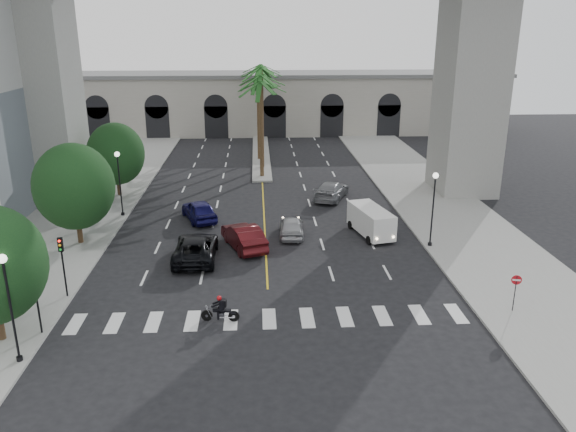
# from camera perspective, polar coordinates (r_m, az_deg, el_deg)

# --- Properties ---
(ground) EXTENTS (140.00, 140.00, 0.00)m
(ground) POSITION_cam_1_polar(r_m,az_deg,el_deg) (31.23, -2.00, -9.06)
(ground) COLOR black
(ground) RESTS_ON ground
(sidewalk_left) EXTENTS (8.00, 100.00, 0.15)m
(sidewalk_left) POSITION_cam_1_polar(r_m,az_deg,el_deg) (47.33, -20.91, -0.45)
(sidewalk_left) COLOR gray
(sidewalk_left) RESTS_ON ground
(sidewalk_right) EXTENTS (8.00, 100.00, 0.15)m
(sidewalk_right) POSITION_cam_1_polar(r_m,az_deg,el_deg) (47.63, 15.91, 0.20)
(sidewalk_right) COLOR gray
(sidewalk_right) RESTS_ON ground
(median) EXTENTS (2.00, 24.00, 0.20)m
(median) POSITION_cam_1_polar(r_m,az_deg,el_deg) (67.24, -2.75, 6.15)
(median) COLOR gray
(median) RESTS_ON ground
(pier_building) EXTENTS (71.00, 10.50, 8.50)m
(pier_building) POSITION_cam_1_polar(r_m,az_deg,el_deg) (83.32, -2.92, 11.44)
(pier_building) COLOR #B4ACA1
(pier_building) RESTS_ON ground
(palm_a) EXTENTS (3.20, 3.20, 10.30)m
(palm_a) POSITION_cam_1_polar(r_m,az_deg,el_deg) (55.95, -2.78, 12.98)
(palm_a) COLOR #47331E
(palm_a) RESTS_ON ground
(palm_b) EXTENTS (3.20, 3.20, 10.60)m
(palm_b) POSITION_cam_1_polar(r_m,az_deg,el_deg) (59.91, -2.73, 13.61)
(palm_b) COLOR #47331E
(palm_b) RESTS_ON ground
(palm_c) EXTENTS (3.20, 3.20, 10.10)m
(palm_c) POSITION_cam_1_polar(r_m,az_deg,el_deg) (63.93, -3.04, 13.50)
(palm_c) COLOR #47331E
(palm_c) RESTS_ON ground
(palm_d) EXTENTS (3.20, 3.20, 10.90)m
(palm_d) POSITION_cam_1_polar(r_m,az_deg,el_deg) (67.87, -2.77, 14.41)
(palm_d) COLOR #47331E
(palm_d) RESTS_ON ground
(palm_e) EXTENTS (3.20, 3.20, 10.40)m
(palm_e) POSITION_cam_1_polar(r_m,az_deg,el_deg) (71.89, -3.00, 14.27)
(palm_e) COLOR #47331E
(palm_e) RESTS_ON ground
(palm_f) EXTENTS (3.20, 3.20, 10.70)m
(palm_f) POSITION_cam_1_polar(r_m,az_deg,el_deg) (75.86, -2.79, 14.70)
(palm_f) COLOR #47331E
(palm_f) RESTS_ON ground
(street_tree_mid) EXTENTS (5.44, 5.44, 7.21)m
(street_tree_mid) POSITION_cam_1_polar(r_m,az_deg,el_deg) (41.01, -20.90, 2.80)
(street_tree_mid) COLOR #382616
(street_tree_mid) RESTS_ON ground
(street_tree_far) EXTENTS (5.04, 5.04, 6.68)m
(street_tree_far) POSITION_cam_1_polar(r_m,az_deg,el_deg) (52.32, -17.09, 6.04)
(street_tree_far) COLOR #382616
(street_tree_far) RESTS_ON ground
(lamp_post_left_near) EXTENTS (0.40, 0.40, 5.35)m
(lamp_post_left_near) POSITION_cam_1_polar(r_m,az_deg,el_deg) (27.57, -26.46, -7.61)
(lamp_post_left_near) COLOR black
(lamp_post_left_near) RESTS_ON ground
(lamp_post_left_far) EXTENTS (0.40, 0.40, 5.35)m
(lamp_post_left_far) POSITION_cam_1_polar(r_m,az_deg,el_deg) (46.41, -16.76, 3.70)
(lamp_post_left_far) COLOR black
(lamp_post_left_far) RESTS_ON ground
(lamp_post_right) EXTENTS (0.40, 0.40, 5.35)m
(lamp_post_right) POSITION_cam_1_polar(r_m,az_deg,el_deg) (39.26, 14.55, 1.27)
(lamp_post_right) COLOR black
(lamp_post_right) RESTS_ON ground
(traffic_signal_near) EXTENTS (0.25, 0.18, 3.65)m
(traffic_signal_near) POSITION_cam_1_polar(r_m,az_deg,el_deg) (29.90, -24.30, -6.78)
(traffic_signal_near) COLOR black
(traffic_signal_near) RESTS_ON ground
(traffic_signal_far) EXTENTS (0.25, 0.18, 3.65)m
(traffic_signal_far) POSITION_cam_1_polar(r_m,az_deg,el_deg) (33.34, -21.96, -3.90)
(traffic_signal_far) COLOR black
(traffic_signal_far) RESTS_ON ground
(motorcycle_rider) EXTENTS (2.00, 0.54, 1.44)m
(motorcycle_rider) POSITION_cam_1_polar(r_m,az_deg,el_deg) (29.58, -6.81, -9.43)
(motorcycle_rider) COLOR black
(motorcycle_rider) RESTS_ON ground
(car_a) EXTENTS (1.88, 4.31, 1.45)m
(car_a) POSITION_cam_1_polar(r_m,az_deg,el_deg) (41.02, 0.34, -1.05)
(car_a) COLOR #9FA0A3
(car_a) RESTS_ON ground
(car_b) EXTENTS (3.46, 5.46, 1.70)m
(car_b) POSITION_cam_1_polar(r_m,az_deg,el_deg) (38.82, -4.52, -2.07)
(car_b) COLOR #440D10
(car_b) RESTS_ON ground
(car_c) EXTENTS (2.67, 5.75, 1.60)m
(car_c) POSITION_cam_1_polar(r_m,az_deg,el_deg) (37.31, -9.36, -3.22)
(car_c) COLOR black
(car_c) RESTS_ON ground
(car_d) EXTENTS (4.07, 5.82, 1.57)m
(car_d) POSITION_cam_1_polar(r_m,az_deg,el_deg) (50.12, 4.42, 2.61)
(car_d) COLOR slate
(car_d) RESTS_ON ground
(car_e) EXTENTS (3.53, 5.21, 1.65)m
(car_e) POSITION_cam_1_polar(r_m,az_deg,el_deg) (44.88, -9.02, 0.59)
(car_e) COLOR #12104D
(car_e) RESTS_ON ground
(cargo_van) EXTENTS (2.84, 5.11, 2.06)m
(cargo_van) POSITION_cam_1_polar(r_m,az_deg,el_deg) (41.37, 8.44, -0.47)
(cargo_van) COLOR silver
(cargo_van) RESTS_ON ground
(pedestrian_a) EXTENTS (0.84, 0.77, 1.93)m
(pedestrian_a) POSITION_cam_1_polar(r_m,az_deg,el_deg) (33.44, -25.67, -6.95)
(pedestrian_a) COLOR black
(pedestrian_a) RESTS_ON sidewalk_left
(pedestrian_b) EXTENTS (1.14, 1.08, 1.86)m
(pedestrian_b) POSITION_cam_1_polar(r_m,az_deg,el_deg) (36.46, -24.35, -4.75)
(pedestrian_b) COLOR black
(pedestrian_b) RESTS_ON sidewalk_left
(do_not_enter_sign) EXTENTS (0.53, 0.15, 2.21)m
(do_not_enter_sign) POSITION_cam_1_polar(r_m,az_deg,el_deg) (32.05, 22.13, -6.58)
(do_not_enter_sign) COLOR black
(do_not_enter_sign) RESTS_ON ground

